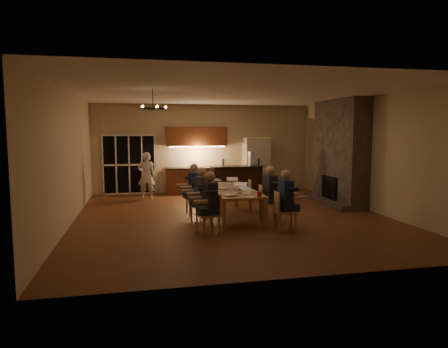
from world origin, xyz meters
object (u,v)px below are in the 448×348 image
Objects in this scene: mug_mid at (231,184)px; chair_right_near at (286,212)px; laptop_b at (248,189)px; redcup_mid at (213,185)px; plate_near at (249,191)px; refrigerator at (256,165)px; plate_left at (224,194)px; chair_left_mid at (201,205)px; chair_right_mid at (269,203)px; can_silver at (240,191)px; can_right at (241,184)px; laptop_d at (240,185)px; bar_island at (236,182)px; laptop_e at (216,180)px; chandelier at (153,109)px; dining_table at (231,203)px; redcup_near at (259,194)px; person_left_mid at (202,195)px; chair_left_near at (208,214)px; laptop_a at (230,191)px; person_right_mid at (270,193)px; bar_blender at (251,159)px; chair_right_far at (257,196)px; can_cola at (217,180)px; laptop_c at (222,184)px; chair_left_far at (195,198)px; person_left_far at (194,189)px; standing_person at (146,176)px; mug_front at (234,190)px; laptop_f at (233,180)px; bar_bottle at (223,162)px; mug_back at (211,184)px.

chair_right_near is at bearing -71.12° from mug_mid.
laptop_b is 1.44m from redcup_mid.
plate_near is (-0.53, 1.15, 0.31)m from chair_right_near.
refrigerator is 7.67× the size of plate_left.
chair_right_mid is (1.70, -0.09, 0.00)m from chair_left_mid.
redcup_mid is 1.26m from can_silver.
can_right is at bearing -40.14° from mug_mid.
laptop_d is at bearing 109.23° from plate_near.
bar_island is 2.18m from laptop_e.
refrigerator is 4.99m from plate_near.
chair_left_mid is 2.57m from chandelier.
redcup_near reaches higher than dining_table.
plate_left is at bearing 45.61° from person_left_mid.
can_right is at bearing 132.76° from chair_left_near.
chair_right_mid is 1.00m from redcup_near.
person_left_mid is 1.74m from laptop_e.
chair_right_near is 2.78× the size of laptop_a.
redcup_near is at bearing 67.29° from chair_right_near.
chair_right_near is at bearing -92.00° from bar_island.
bar_blender is at bearing -12.25° from person_right_mid.
can_right is at bearing 89.42° from redcup_near.
chair_right_far is 0.64× the size of person_left_mid.
can_right is (0.47, -0.99, 0.00)m from can_cola.
laptop_c is (-1.09, 1.77, 0.42)m from chair_right_near.
chair_left_far is 1.59m from plate_left.
bar_blender is (-0.53, -1.15, 0.31)m from refrigerator.
chair_right_mid is at bearing 49.80° from person_left_far.
bar_blender is at bearing 70.27° from can_silver.
laptop_a is 0.22m from plate_left.
standing_person reaches higher than bar_blender.
can_cola is at bearing 92.85° from mug_front.
laptop_f is at bearing -117.29° from refrigerator.
laptop_e is (0.68, 1.59, 0.17)m from person_left_mid.
chair_left_far is at bearing -118.53° from bar_bottle.
person_right_mid is at bearing -5.59° from laptop_d.
bar_bottle is at bearing 172.68° from bar_island.
chair_left_near is at bearing -102.21° from mug_back.
chair_left_mid is 7.42× the size of redcup_mid.
plate_left is (-0.64, -1.85, -0.10)m from laptop_f.
person_right_mid is 2.10m from person_left_far.
chair_right_far is 8.90× the size of mug_back.
bar_island reaches higher than can_right.
plate_left is at bearing -88.99° from mug_back.
redcup_near is (0.51, -2.47, -0.05)m from laptop_e.
laptop_e is 0.46m from laptop_f.
person_left_far reaches higher than redcup_near.
bar_island is at bearing 49.50° from laptop_b.
refrigerator is at bearing 63.62° from mug_mid.
can_cola is at bearing 24.45° from chair_right_near.
laptop_d is at bearing -77.87° from can_cola.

